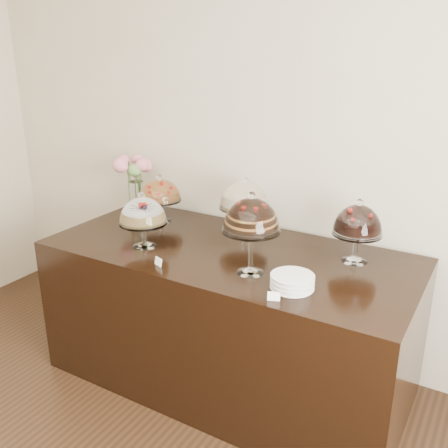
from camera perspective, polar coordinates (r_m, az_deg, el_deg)
The scene contains 11 objects.
wall_back at distance 3.23m, azimuth 6.98°, elevation 9.87°, with size 5.00×0.04×3.00m, color beige.
display_counter at distance 3.16m, azimuth 0.47°, elevation -10.53°, with size 2.20×1.00×0.90m, color black.
cake_stand_sugar_sponge at distance 2.99m, azimuth -9.27°, elevation 1.22°, with size 0.29×0.29×0.34m.
cake_stand_choco_layer at distance 2.57m, azimuth 3.14°, elevation 0.70°, with size 0.30×0.30×0.45m.
cake_stand_cheesecake at distance 3.13m, azimuth 2.37°, elevation 3.08°, with size 0.32×0.32×0.38m.
cake_stand_dark_choco at distance 2.83m, azimuth 15.04°, elevation 0.14°, with size 0.28×0.28×0.36m.
cake_stand_fruit_tart at distance 3.42m, azimuth -7.35°, elevation 3.63°, with size 0.29×0.29×0.33m.
flower_vase at distance 3.71m, azimuth -10.24°, elevation 5.60°, with size 0.27×0.28×0.40m.
plate_stack at distance 2.52m, azimuth 7.81°, elevation -6.57°, with size 0.21×0.21×0.07m.
price_card_left at distance 2.78m, azimuth -7.51°, elevation -4.28°, with size 0.06×0.01×0.04m, color white.
price_card_right at distance 2.40m, azimuth 5.71°, elevation -8.22°, with size 0.06×0.01×0.04m, color white.
Camera 1 is at (1.27, 0.08, 2.04)m, focal length 40.00 mm.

